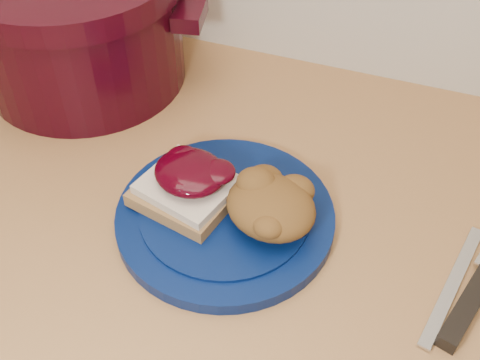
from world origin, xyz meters
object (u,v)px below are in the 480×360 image
(plate, at_px, (225,217))
(butter_knife, at_px, (453,284))
(pepper_grinder, at_px, (48,27))
(dutch_oven, at_px, (78,23))

(plate, height_order, butter_knife, plate)
(plate, xyz_separation_m, butter_knife, (0.24, -0.00, -0.00))
(butter_knife, height_order, pepper_grinder, pepper_grinder)
(plate, distance_m, butter_knife, 0.24)
(dutch_oven, height_order, pepper_grinder, dutch_oven)
(dutch_oven, relative_size, pepper_grinder, 2.83)
(butter_knife, bearing_deg, dutch_oven, 82.31)
(butter_knife, xyz_separation_m, pepper_grinder, (-0.58, 0.20, 0.06))
(plate, relative_size, dutch_oven, 0.69)
(plate, bearing_deg, butter_knife, -0.39)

